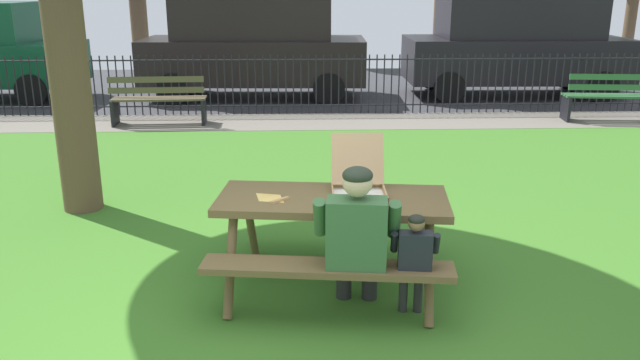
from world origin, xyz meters
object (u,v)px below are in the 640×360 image
Objects in this scene: park_bench_right at (611,98)px; parked_car_left at (254,45)px; picnic_table_foreground at (332,218)px; pizza_box_open at (358,180)px; adult_at_table at (357,235)px; child_at_table at (414,257)px; parked_car_center at (516,44)px; pizza_slice_on_table at (272,198)px; park_bench_center at (159,101)px.

parked_car_left is (-6.42, 2.68, 0.68)m from park_bench_right.
pizza_box_open reaches higher than picnic_table_foreground.
picnic_table_foreground is 1.65× the size of adult_at_table.
pizza_box_open is at bearing -129.15° from park_bench_right.
child_at_table reaches higher than park_bench_right.
adult_at_table is 10.44m from parked_car_center.
picnic_table_foreground is 10.04m from parked_car_center.
pizza_box_open reaches higher than pizza_slice_on_table.
adult_at_table reaches higher than park_bench_right.
pizza_slice_on_table is 6.70m from park_bench_center.
park_bench_center is 0.35× the size of parked_car_center.
picnic_table_foreground is 3.69× the size of pizza_box_open.
child_at_table is 0.19× the size of parked_car_center.
parked_car_left is at bearing 60.74° from park_bench_center.
pizza_box_open is (0.21, 0.09, 0.28)m from picnic_table_foreground.
park_bench_right is at bearing 50.85° from pizza_box_open.
adult_at_table is at bearing -126.91° from park_bench_right.
adult_at_table is 0.25× the size of parked_car_left.
pizza_box_open is at bearing 8.84° from pizza_slice_on_table.
pizza_box_open is at bearing 23.01° from picnic_table_foreground.
pizza_box_open is 6.87m from park_bench_center.
park_bench_right is 0.35× the size of parked_car_left.
pizza_box_open is 0.45× the size of adult_at_table.
park_bench_right reaches higher than picnic_table_foreground.
adult_at_table reaches higher than park_bench_center.
adult_at_table is (0.62, -0.50, -0.12)m from pizza_slice_on_table.
park_bench_center is 7.92m from park_bench_right.
parked_car_left is at bearing 99.95° from child_at_table.
pizza_box_open is 0.70m from pizza_slice_on_table.
park_bench_right is (4.73, 6.92, -0.10)m from child_at_table.
adult_at_table reaches higher than pizza_slice_on_table.
parked_car_center reaches higher than pizza_box_open.
pizza_slice_on_table is 0.35× the size of child_at_table.
pizza_slice_on_table is at bearing 150.49° from child_at_table.
pizza_slice_on_table is 0.06× the size of parked_car_left.
picnic_table_foreground is 6.85m from park_bench_center.
pizza_slice_on_table is at bearing -132.26° from park_bench_right.
park_bench_center is (-2.64, 6.32, -0.18)m from picnic_table_foreground.
picnic_table_foreground is 0.42× the size of parked_car_center.
adult_at_table is at bearing -96.08° from pizza_box_open.
child_at_table reaches higher than pizza_slice_on_table.
parked_car_left is at bearing 98.58° from pizza_box_open.
parked_car_left is (-0.66, 9.02, 0.32)m from pizza_slice_on_table.
parked_car_center is at bearing 65.86° from adult_at_table.
park_bench_right is at bearing 0.00° from park_bench_center.
child_at_table is at bearing -65.27° from park_bench_center.
pizza_box_open is 1.78× the size of pizza_slice_on_table.
park_bench_right is at bearing 55.60° from child_at_table.
adult_at_table reaches higher than child_at_table.
parked_car_center reaches higher than park_bench_center.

